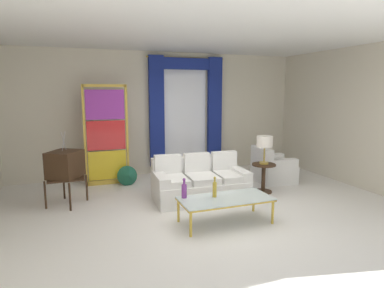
# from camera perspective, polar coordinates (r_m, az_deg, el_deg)

# --- Properties ---
(ground_plane) EXTENTS (16.00, 16.00, 0.00)m
(ground_plane) POSITION_cam_1_polar(r_m,az_deg,el_deg) (5.74, 2.77, -11.80)
(ground_plane) COLOR white
(wall_rear) EXTENTS (8.00, 0.12, 3.00)m
(wall_rear) POSITION_cam_1_polar(r_m,az_deg,el_deg) (8.28, -5.41, 5.31)
(wall_rear) COLOR beige
(wall_rear) RESTS_ON ground
(wall_right) EXTENTS (0.12, 7.00, 3.00)m
(wall_right) POSITION_cam_1_polar(r_m,az_deg,el_deg) (8.00, 26.06, 4.28)
(wall_right) COLOR beige
(wall_right) RESTS_ON ground
(ceiling_slab) EXTENTS (8.00, 7.60, 0.04)m
(ceiling_slab) POSITION_cam_1_polar(r_m,az_deg,el_deg) (6.18, -0.03, 18.17)
(ceiling_slab) COLOR white
(curtained_window) EXTENTS (2.00, 0.17, 2.70)m
(curtained_window) POSITION_cam_1_polar(r_m,az_deg,el_deg) (8.29, -1.00, 7.02)
(curtained_window) COLOR white
(curtained_window) RESTS_ON ground
(couch_white_long) EXTENTS (1.80, 1.01, 0.86)m
(couch_white_long) POSITION_cam_1_polar(r_m,az_deg,el_deg) (6.36, 1.28, -6.80)
(couch_white_long) COLOR white
(couch_white_long) RESTS_ON ground
(coffee_table) EXTENTS (1.44, 0.66, 0.41)m
(coffee_table) POSITION_cam_1_polar(r_m,az_deg,el_deg) (5.22, 5.83, -9.63)
(coffee_table) COLOR silver
(coffee_table) RESTS_ON ground
(bottle_blue_decanter) EXTENTS (0.06, 0.06, 0.33)m
(bottle_blue_decanter) POSITION_cam_1_polar(r_m,az_deg,el_deg) (5.19, 3.95, -7.77)
(bottle_blue_decanter) COLOR gold
(bottle_blue_decanter) RESTS_ON coffee_table
(bottle_crystal_tall) EXTENTS (0.08, 0.08, 0.32)m
(bottle_crystal_tall) POSITION_cam_1_polar(r_m,az_deg,el_deg) (5.14, -1.38, -8.00)
(bottle_crystal_tall) COLOR #753384
(bottle_crystal_tall) RESTS_ON coffee_table
(vintage_tv) EXTENTS (0.74, 0.77, 1.35)m
(vintage_tv) POSITION_cam_1_polar(r_m,az_deg,el_deg) (6.34, -21.21, -3.53)
(vintage_tv) COLOR #382314
(vintage_tv) RESTS_ON ground
(armchair_white) EXTENTS (0.91, 0.91, 0.80)m
(armchair_white) POSITION_cam_1_polar(r_m,az_deg,el_deg) (7.75, 13.66, -4.26)
(armchair_white) COLOR white
(armchair_white) RESTS_ON ground
(stained_glass_divider) EXTENTS (0.95, 0.05, 2.20)m
(stained_glass_divider) POSITION_cam_1_polar(r_m,az_deg,el_deg) (7.39, -14.66, 1.14)
(stained_glass_divider) COLOR gold
(stained_glass_divider) RESTS_ON ground
(peacock_figurine) EXTENTS (0.44, 0.60, 0.50)m
(peacock_figurine) POSITION_cam_1_polar(r_m,az_deg,el_deg) (7.31, -11.08, -5.52)
(peacock_figurine) COLOR beige
(peacock_figurine) RESTS_ON ground
(round_side_table) EXTENTS (0.48, 0.48, 0.59)m
(round_side_table) POSITION_cam_1_polar(r_m,az_deg,el_deg) (6.87, 12.32, -5.35)
(round_side_table) COLOR #382314
(round_side_table) RESTS_ON ground
(table_lamp_brass) EXTENTS (0.32, 0.32, 0.57)m
(table_lamp_brass) POSITION_cam_1_polar(r_m,az_deg,el_deg) (6.73, 12.52, 0.20)
(table_lamp_brass) COLOR #B29338
(table_lamp_brass) RESTS_ON round_side_table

